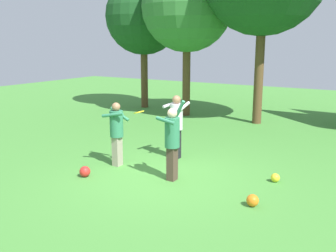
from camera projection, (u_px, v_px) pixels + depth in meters
The scene contains 10 objects.
ground_plane at pixel (162, 177), 9.16m from camera, with size 40.00×40.00×0.00m, color #478C38.
person_thrower at pixel (172, 138), 8.74m from camera, with size 0.60×0.59×1.87m.
person_catcher at pixel (117, 129), 9.80m from camera, with size 0.64×0.59×1.65m.
person_bystander at pixel (176, 121), 10.41m from camera, with size 0.64×0.71×1.75m.
frisbee at pixel (139, 112), 9.50m from camera, with size 0.28×0.28×0.10m.
ball_orange at pixel (253, 200), 7.50m from camera, with size 0.24×0.24×0.24m, color orange.
ball_yellow at pixel (275, 178), 8.81m from camera, with size 0.20×0.20×0.20m, color yellow.
ball_red at pixel (85, 172), 9.14m from camera, with size 0.26×0.26×0.26m, color red.
tree_far_left at pixel (144, 17), 17.99m from camera, with size 3.56×3.56×6.08m.
tree_left at pixel (187, 6), 15.89m from camera, with size 3.80×3.80×6.49m.
Camera 1 is at (4.63, -7.35, 3.14)m, focal length 41.22 mm.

